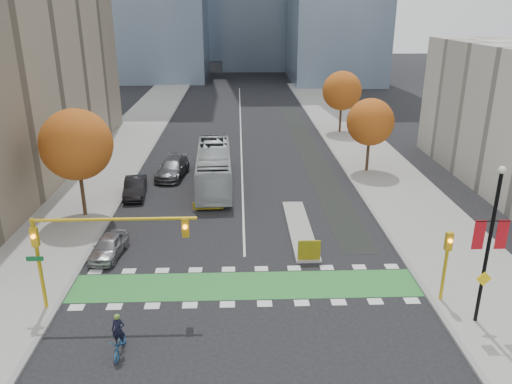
{
  "coord_description": "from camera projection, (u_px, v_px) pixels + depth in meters",
  "views": [
    {
      "loc": [
        -0.29,
        -23.34,
        14.96
      ],
      "look_at": [
        0.86,
        8.75,
        3.0
      ],
      "focal_mm": 35.0,
      "sensor_mm": 36.0,
      "label": 1
    }
  ],
  "objects": [
    {
      "name": "tree_east_far",
      "position": [
        342.0,
        91.0,
        61.26
      ],
      "size": [
        4.8,
        4.8,
        7.65
      ],
      "color": "#332114",
      "rests_on": "ground"
    },
    {
      "name": "bus",
      "position": [
        214.0,
        167.0,
        43.8
      ],
      "size": [
        3.33,
        12.37,
        3.42
      ],
      "primitive_type": "imported",
      "rotation": [
        0.0,
        0.0,
        0.04
      ],
      "color": "#B8BEC0",
      "rests_on": "ground"
    },
    {
      "name": "traffic_signal_west",
      "position": [
        87.0,
        239.0,
        24.93
      ],
      "size": [
        8.53,
        0.56,
        5.2
      ],
      "color": "#BF9914",
      "rests_on": "ground"
    },
    {
      "name": "bike_lane_paint",
      "position": [
        309.0,
        150.0,
        55.43
      ],
      "size": [
        2.5,
        50.0,
        0.01
      ],
      "primitive_type": "cube",
      "color": "black",
      "rests_on": "ground"
    },
    {
      "name": "tree_west",
      "position": [
        76.0,
        145.0,
        35.96
      ],
      "size": [
        5.2,
        5.2,
        8.22
      ],
      "color": "#332114",
      "rests_on": "ground"
    },
    {
      "name": "parked_car_b",
      "position": [
        135.0,
        187.0,
        41.71
      ],
      "size": [
        2.11,
        4.86,
        1.56
      ],
      "primitive_type": "imported",
      "rotation": [
        0.0,
        0.0,
        0.1
      ],
      "color": "black",
      "rests_on": "ground"
    },
    {
      "name": "curb_east",
      "position": [
        350.0,
        178.0,
        46.13
      ],
      "size": [
        0.3,
        120.0,
        0.16
      ],
      "primitive_type": "cube",
      "color": "gray",
      "rests_on": "ground"
    },
    {
      "name": "traffic_signal_east",
      "position": [
        447.0,
        256.0,
        26.01
      ],
      "size": [
        0.35,
        0.43,
        4.1
      ],
      "color": "#BF9914",
      "rests_on": "ground"
    },
    {
      "name": "centre_line",
      "position": [
        241.0,
        130.0,
        64.54
      ],
      "size": [
        0.15,
        70.0,
        0.01
      ],
      "primitive_type": "cube",
      "color": "silver",
      "rests_on": "ground"
    },
    {
      "name": "ground",
      "position": [
        246.0,
        300.0,
        27.09
      ],
      "size": [
        300.0,
        300.0,
        0.0
      ],
      "primitive_type": "plane",
      "color": "black",
      "rests_on": "ground"
    },
    {
      "name": "sidewalk_east",
      "position": [
        388.0,
        178.0,
        46.24
      ],
      "size": [
        7.0,
        120.0,
        0.15
      ],
      "primitive_type": "cube",
      "color": "gray",
      "rests_on": "ground"
    },
    {
      "name": "bike_crossing",
      "position": [
        245.0,
        285.0,
        28.49
      ],
      "size": [
        20.0,
        3.0,
        0.01
      ],
      "primitive_type": "cube",
      "color": "#297D30",
      "rests_on": "ground"
    },
    {
      "name": "sidewalk_west",
      "position": [
        94.0,
        181.0,
        45.34
      ],
      "size": [
        7.0,
        120.0,
        0.15
      ],
      "primitive_type": "cube",
      "color": "gray",
      "rests_on": "ground"
    },
    {
      "name": "hazard_board",
      "position": [
        309.0,
        250.0,
        30.88
      ],
      "size": [
        1.4,
        0.12,
        1.3
      ],
      "primitive_type": "cube",
      "color": "yellow",
      "rests_on": "median_island"
    },
    {
      "name": "tree_east_near",
      "position": [
        370.0,
        122.0,
        46.4
      ],
      "size": [
        4.4,
        4.4,
        7.08
      ],
      "color": "#332114",
      "rests_on": "ground"
    },
    {
      "name": "parked_car_c",
      "position": [
        172.0,
        168.0,
        46.45
      ],
      "size": [
        3.07,
        6.0,
        1.67
      ],
      "primitive_type": "imported",
      "rotation": [
        0.0,
        0.0,
        -0.13
      ],
      "color": "#55555B",
      "rests_on": "ground"
    },
    {
      "name": "curb_west",
      "position": [
        133.0,
        181.0,
        45.45
      ],
      "size": [
        0.3,
        120.0,
        0.16
      ],
      "primitive_type": "cube",
      "color": "gray",
      "rests_on": "ground"
    },
    {
      "name": "cyclist",
      "position": [
        120.0,
        341.0,
        22.66
      ],
      "size": [
        0.69,
        1.86,
        2.13
      ],
      "rotation": [
        0.0,
        0.0,
        -0.02
      ],
      "color": "#205B93",
      "rests_on": "ground"
    },
    {
      "name": "median_island",
      "position": [
        300.0,
        228.0,
        35.62
      ],
      "size": [
        1.6,
        10.0,
        0.16
      ],
      "primitive_type": "cube",
      "color": "gray",
      "rests_on": "ground"
    },
    {
      "name": "banner_lamppost",
      "position": [
        489.0,
        240.0,
        23.52
      ],
      "size": [
        1.65,
        0.36,
        8.28
      ],
      "color": "black",
      "rests_on": "ground"
    },
    {
      "name": "parked_car_a",
      "position": [
        109.0,
        246.0,
        31.64
      ],
      "size": [
        2.07,
        4.17,
        1.37
      ],
      "primitive_type": "imported",
      "rotation": [
        0.0,
        0.0,
        -0.12
      ],
      "color": "#95959A",
      "rests_on": "ground"
    }
  ]
}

